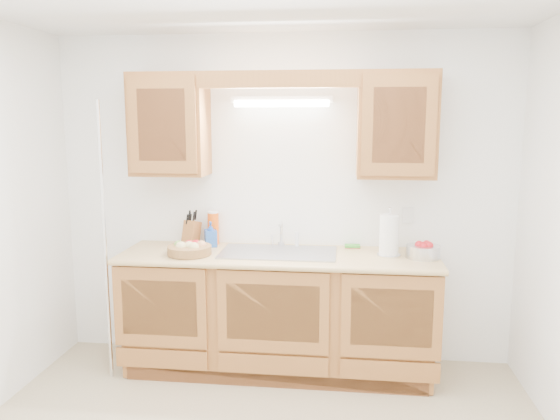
# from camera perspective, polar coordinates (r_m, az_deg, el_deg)

# --- Properties ---
(room) EXTENTS (3.52, 3.50, 2.50)m
(room) POSITION_cam_1_polar(r_m,az_deg,el_deg) (2.76, -3.21, -3.43)
(room) COLOR #BEAD89
(room) RESTS_ON ground
(base_cabinets) EXTENTS (2.20, 0.60, 0.86)m
(base_cabinets) POSITION_cam_1_polar(r_m,az_deg,el_deg) (4.13, -0.18, -10.74)
(base_cabinets) COLOR #A0612E
(base_cabinets) RESTS_ON ground
(countertop) EXTENTS (2.30, 0.63, 0.04)m
(countertop) POSITION_cam_1_polar(r_m,az_deg,el_deg) (3.98, -0.21, -4.86)
(countertop) COLOR tan
(countertop) RESTS_ON base_cabinets
(upper_cabinet_left) EXTENTS (0.55, 0.33, 0.75)m
(upper_cabinet_left) POSITION_cam_1_polar(r_m,az_deg,el_deg) (4.19, -11.44, 8.72)
(upper_cabinet_left) COLOR #A0612E
(upper_cabinet_left) RESTS_ON room
(upper_cabinet_right) EXTENTS (0.55, 0.33, 0.75)m
(upper_cabinet_right) POSITION_cam_1_polar(r_m,az_deg,el_deg) (4.00, 12.07, 8.67)
(upper_cabinet_right) COLOR #A0612E
(upper_cabinet_right) RESTS_ON room
(valance) EXTENTS (2.20, 0.05, 0.12)m
(valance) POSITION_cam_1_polar(r_m,az_deg,el_deg) (3.88, -0.22, 13.52)
(valance) COLOR #A0612E
(valance) RESTS_ON room
(fluorescent_fixture) EXTENTS (0.76, 0.08, 0.08)m
(fluorescent_fixture) POSITION_cam_1_polar(r_m,az_deg,el_deg) (4.09, 0.18, 11.30)
(fluorescent_fixture) COLOR white
(fluorescent_fixture) RESTS_ON room
(sink) EXTENTS (0.84, 0.46, 0.36)m
(sink) POSITION_cam_1_polar(r_m,az_deg,el_deg) (4.02, -0.17, -5.51)
(sink) COLOR #9E9EA3
(sink) RESTS_ON countertop
(wire_shelf_pole) EXTENTS (0.03, 0.03, 2.00)m
(wire_shelf_pole) POSITION_cam_1_polar(r_m,az_deg,el_deg) (4.05, -17.82, -3.36)
(wire_shelf_pole) COLOR silver
(wire_shelf_pole) RESTS_ON ground
(outlet_plate) EXTENTS (0.08, 0.01, 0.12)m
(outlet_plate) POSITION_cam_1_polar(r_m,az_deg,el_deg) (4.23, 13.19, -0.54)
(outlet_plate) COLOR white
(outlet_plate) RESTS_ON room
(fruit_basket) EXTENTS (0.41, 0.41, 0.10)m
(fruit_basket) POSITION_cam_1_polar(r_m,az_deg,el_deg) (4.00, -9.43, -4.01)
(fruit_basket) COLOR olive
(fruit_basket) RESTS_ON countertop
(knife_block) EXTENTS (0.14, 0.18, 0.28)m
(knife_block) POSITION_cam_1_polar(r_m,az_deg,el_deg) (4.28, -9.24, -2.32)
(knife_block) COLOR #A0612E
(knife_block) RESTS_ON countertop
(orange_canister) EXTENTS (0.10, 0.10, 0.26)m
(orange_canister) POSITION_cam_1_polar(r_m,az_deg,el_deg) (4.29, -6.99, -1.85)
(orange_canister) COLOR #F7580D
(orange_canister) RESTS_ON countertop
(soap_bottle) EXTENTS (0.12, 0.12, 0.19)m
(soap_bottle) POSITION_cam_1_polar(r_m,az_deg,el_deg) (4.21, -7.26, -2.52)
(soap_bottle) COLOR blue
(soap_bottle) RESTS_ON countertop
(sponge) EXTENTS (0.12, 0.07, 0.02)m
(sponge) POSITION_cam_1_polar(r_m,az_deg,el_deg) (4.20, 7.56, -3.79)
(sponge) COLOR #CC333F
(sponge) RESTS_ON countertop
(paper_towel) EXTENTS (0.17, 0.17, 0.35)m
(paper_towel) POSITION_cam_1_polar(r_m,az_deg,el_deg) (3.96, 11.34, -2.64)
(paper_towel) COLOR silver
(paper_towel) RESTS_ON countertop
(apple_bowl) EXTENTS (0.24, 0.24, 0.12)m
(apple_bowl) POSITION_cam_1_polar(r_m,az_deg,el_deg) (3.98, 14.73, -4.11)
(apple_bowl) COLOR silver
(apple_bowl) RESTS_ON countertop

